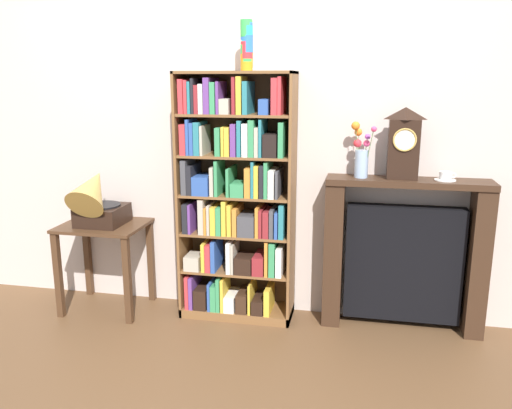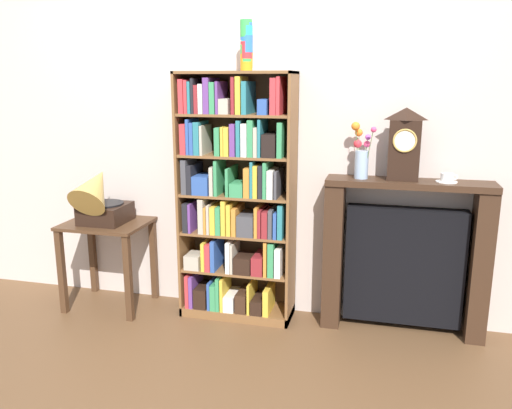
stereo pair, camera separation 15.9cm
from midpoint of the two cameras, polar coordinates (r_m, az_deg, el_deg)
name	(u,v)px [view 1 (the left image)]	position (r m, az deg, el deg)	size (l,w,h in m)	color
ground_plane	(234,322)	(3.69, -3.71, -12.75)	(7.46, 6.40, 0.02)	brown
wall_back	(254,128)	(3.60, -1.46, 8.36)	(4.46, 0.08, 2.60)	beige
bookshelf	(235,202)	(3.51, -3.61, 0.24)	(0.77, 0.30, 1.68)	brown
cup_stack	(247,45)	(3.37, -2.44, 17.03)	(0.08, 0.08, 0.31)	orange
side_table_left	(105,244)	(3.88, -17.40, -4.21)	(0.58, 0.47, 0.63)	#472D1C
gramophone	(96,199)	(3.73, -18.29, 0.56)	(0.30, 0.47, 0.47)	black
fireplace_mantel	(404,255)	(3.55, 14.64, -5.43)	(1.03, 0.24, 1.01)	#382316
mantel_clock	(404,143)	(3.36, 14.60, 6.50)	(0.19, 0.12, 0.45)	black
flower_vase	(361,155)	(3.38, 10.13, 5.37)	(0.16, 0.16, 0.36)	#99B2D1
teacup_with_saucer	(445,177)	(3.42, 18.82, 2.89)	(0.13, 0.13, 0.06)	white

